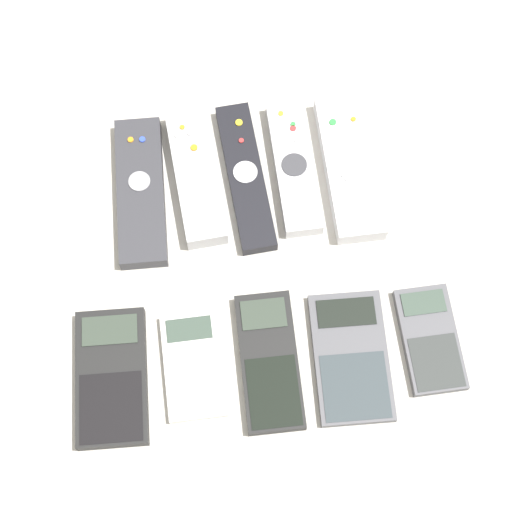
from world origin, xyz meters
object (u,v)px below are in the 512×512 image
(calculator_2, at_px, (268,362))
(remote_3, at_px, (294,167))
(calculator_0, at_px, (112,377))
(calculator_3, at_px, (351,357))
(calculator_1, at_px, (193,366))
(calculator_4, at_px, (430,339))
(remote_1, at_px, (196,176))
(remote_4, at_px, (349,167))
(remote_2, at_px, (246,177))
(remote_0, at_px, (141,192))

(calculator_2, bearing_deg, remote_3, 76.13)
(calculator_0, relative_size, calculator_2, 0.99)
(calculator_3, bearing_deg, calculator_0, -179.47)
(calculator_1, height_order, calculator_4, same)
(remote_1, relative_size, calculator_1, 1.48)
(calculator_2, height_order, calculator_3, calculator_2)
(calculator_1, bearing_deg, calculator_2, -4.52)
(remote_4, xyz_separation_m, calculator_1, (-0.21, -0.22, -0.01))
(remote_2, height_order, remote_3, remote_3)
(calculator_0, bearing_deg, remote_3, 47.21)
(remote_0, distance_m, calculator_3, 0.32)
(remote_0, distance_m, calculator_0, 0.23)
(remote_4, bearing_deg, remote_3, 171.81)
(remote_2, bearing_deg, remote_4, -5.43)
(remote_2, distance_m, remote_3, 0.06)
(calculator_2, relative_size, calculator_4, 1.27)
(remote_0, xyz_separation_m, calculator_0, (-0.05, -0.22, -0.00))
(remote_2, relative_size, remote_3, 1.12)
(calculator_2, xyz_separation_m, calculator_4, (0.19, 0.00, -0.00))
(remote_0, bearing_deg, remote_3, 5.07)
(remote_2, distance_m, calculator_2, 0.23)
(remote_0, xyz_separation_m, calculator_4, (0.31, -0.22, -0.00))
(calculator_0, distance_m, calculator_4, 0.36)
(calculator_0, distance_m, calculator_1, 0.09)
(remote_1, height_order, calculator_1, remote_1)
(remote_1, xyz_separation_m, remote_3, (0.12, -0.00, -0.00))
(remote_2, bearing_deg, remote_0, 178.74)
(remote_0, height_order, calculator_1, remote_0)
(calculator_0, bearing_deg, calculator_3, 0.68)
(remote_0, height_order, calculator_0, remote_0)
(remote_1, bearing_deg, calculator_3, -61.94)
(calculator_0, relative_size, calculator_4, 1.26)
(calculator_1, relative_size, calculator_4, 0.98)
(calculator_0, height_order, calculator_1, calculator_0)
(remote_1, distance_m, calculator_3, 0.29)
(remote_4, bearing_deg, calculator_2, -119.83)
(calculator_3, xyz_separation_m, calculator_4, (0.09, 0.01, 0.00))
(remote_3, distance_m, calculator_0, 0.33)
(calculator_3, bearing_deg, remote_4, 83.76)
(remote_0, height_order, remote_4, remote_4)
(remote_3, xyz_separation_m, remote_4, (0.07, -0.01, 0.00))
(calculator_2, bearing_deg, remote_0, 119.82)
(calculator_2, bearing_deg, calculator_0, 179.68)
(calculator_1, xyz_separation_m, calculator_2, (0.08, -0.01, 0.00))
(remote_1, height_order, remote_4, remote_1)
(calculator_3, bearing_deg, calculator_4, 8.33)
(calculator_2, bearing_deg, calculator_3, -2.80)
(remote_3, bearing_deg, calculator_2, -105.25)
(remote_2, distance_m, calculator_0, 0.29)
(remote_2, distance_m, remote_4, 0.13)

